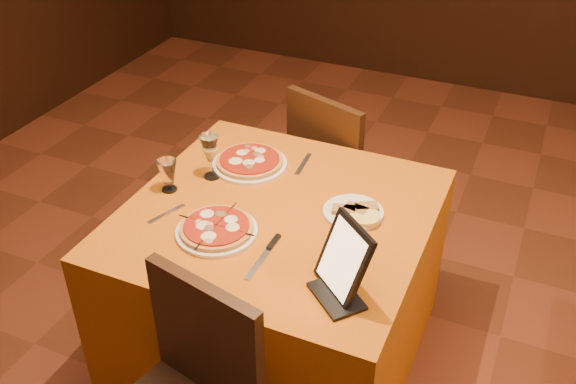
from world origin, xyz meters
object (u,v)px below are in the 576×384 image
at_px(chair_main_far, 347,171).
at_px(water_glass, 168,176).
at_px(pizza_near, 217,230).
at_px(wine_glass, 210,156).
at_px(pizza_far, 250,162).
at_px(tablet, 344,258).
at_px(main_table, 279,286).

distance_m(chair_main_far, water_glass, 1.03).
distance_m(pizza_near, water_glass, 0.35).
xyz_separation_m(wine_glass, water_glass, (-0.10, -0.15, -0.03)).
bearing_deg(pizza_near, water_glass, 150.91).
relative_size(pizza_far, tablet, 1.26).
height_order(main_table, pizza_near, pizza_near).
distance_m(water_glass, tablet, 0.84).
relative_size(pizza_near, pizza_far, 0.94).
relative_size(wine_glass, tablet, 0.78).
distance_m(main_table, pizza_far, 0.52).
bearing_deg(tablet, wine_glass, -169.44).
bearing_deg(pizza_far, chair_main_far, 67.29).
distance_m(wine_glass, water_glass, 0.18).
bearing_deg(pizza_near, wine_glass, 122.09).
distance_m(main_table, water_glass, 0.63).
relative_size(chair_main_far, tablet, 3.73).
distance_m(main_table, wine_glass, 0.59).
height_order(pizza_near, water_glass, water_glass).
bearing_deg(tablet, chair_main_far, 148.52).
bearing_deg(wine_glass, tablet, -30.10).
height_order(main_table, water_glass, water_glass).
distance_m(pizza_near, tablet, 0.52).
xyz_separation_m(pizza_near, water_glass, (-0.30, 0.17, 0.05)).
bearing_deg(water_glass, wine_glass, 54.88).
bearing_deg(chair_main_far, water_glass, 82.12).
xyz_separation_m(main_table, chair_main_far, (0.00, 0.82, 0.08)).
relative_size(main_table, pizza_far, 3.58).
distance_m(chair_main_far, pizza_far, 0.69).
relative_size(chair_main_far, water_glass, 7.00).
bearing_deg(chair_main_far, pizza_near, 101.63).
relative_size(chair_main_far, wine_glass, 4.79).
xyz_separation_m(chair_main_far, pizza_near, (-0.14, -1.03, 0.31)).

